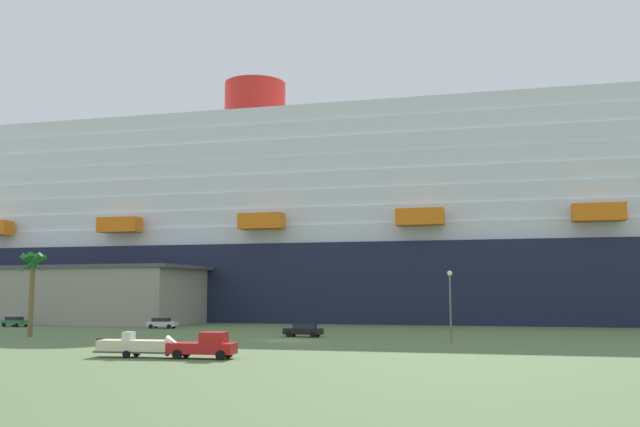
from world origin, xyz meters
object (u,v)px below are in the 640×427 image
object	(u,v)px
palm_tree	(33,270)
parked_car_silver_sedan	(162,323)
parked_car_black_coupe	(304,330)
parked_car_green_wagon	(15,321)
small_boat_on_trailer	(143,346)
pickup_truck	(205,346)
street_lamp	(450,296)
cruise_ship	(437,236)

from	to	relation	value
palm_tree	parked_car_silver_sedan	xyz separation A→B (m)	(5.96, 22.63, -7.42)
parked_car_black_coupe	parked_car_green_wagon	xyz separation A→B (m)	(-51.88, 11.93, -0.00)
small_boat_on_trailer	parked_car_black_coupe	world-z (taller)	small_boat_on_trailer
pickup_truck	parked_car_silver_sedan	size ratio (longest dim) A/B	1.26
palm_tree	street_lamp	world-z (taller)	palm_tree
small_boat_on_trailer	parked_car_silver_sedan	size ratio (longest dim) A/B	1.92
palm_tree	parked_car_green_wagon	distance (m)	29.22
parked_car_silver_sedan	parked_car_black_coupe	size ratio (longest dim) A/B	0.94
cruise_ship	parked_car_black_coupe	distance (m)	55.37
cruise_ship	pickup_truck	bearing A→B (deg)	-97.44
palm_tree	parked_car_silver_sedan	bearing A→B (deg)	75.25
pickup_truck	cruise_ship	bearing A→B (deg)	82.56
cruise_ship	pickup_truck	world-z (taller)	cruise_ship
small_boat_on_trailer	cruise_ship	bearing A→B (deg)	78.81
cruise_ship	parked_car_silver_sedan	world-z (taller)	cruise_ship
parked_car_silver_sedan	parked_car_green_wagon	bearing A→B (deg)	-175.86
palm_tree	parked_car_green_wagon	size ratio (longest dim) A/B	2.32
palm_tree	parked_car_green_wagon	bearing A→B (deg)	132.57
pickup_truck	parked_car_black_coupe	world-z (taller)	pickup_truck
cruise_ship	pickup_truck	distance (m)	83.39
parked_car_silver_sedan	parked_car_black_coupe	bearing A→B (deg)	-27.16
cruise_ship	small_boat_on_trailer	bearing A→B (deg)	-101.19
street_lamp	parked_car_silver_sedan	distance (m)	49.58
parked_car_black_coupe	street_lamp	bearing A→B (deg)	-17.70
palm_tree	street_lamp	size ratio (longest dim) A/B	1.33
pickup_truck	street_lamp	size ratio (longest dim) A/B	0.73
cruise_ship	parked_car_green_wagon	world-z (taller)	cruise_ship
pickup_truck	parked_car_black_coupe	distance (m)	29.26
parked_car_silver_sedan	parked_car_black_coupe	xyz separation A→B (m)	(26.80, -13.75, 0.00)
pickup_truck	parked_car_green_wagon	world-z (taller)	pickup_truck
palm_tree	parked_car_black_coupe	xyz separation A→B (m)	(32.76, 8.88, -7.42)
cruise_ship	parked_car_silver_sedan	size ratio (longest dim) A/B	62.89
street_lamp	parked_car_black_coupe	world-z (taller)	street_lamp
small_boat_on_trailer	parked_car_green_wagon	xyz separation A→B (m)	(-46.64, 41.65, -0.13)
pickup_truck	palm_tree	world-z (taller)	palm_tree
pickup_truck	street_lamp	bearing A→B (deg)	52.06
parked_car_green_wagon	palm_tree	bearing A→B (deg)	-47.43
pickup_truck	parked_car_green_wagon	xyz separation A→B (m)	(-52.20, 41.19, -0.21)
parked_car_black_coupe	parked_car_green_wagon	size ratio (longest dim) A/B	1.08
small_boat_on_trailer	palm_tree	size ratio (longest dim) A/B	0.83
parked_car_silver_sedan	palm_tree	bearing A→B (deg)	-104.75
cruise_ship	parked_car_silver_sedan	bearing A→B (deg)	-134.57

